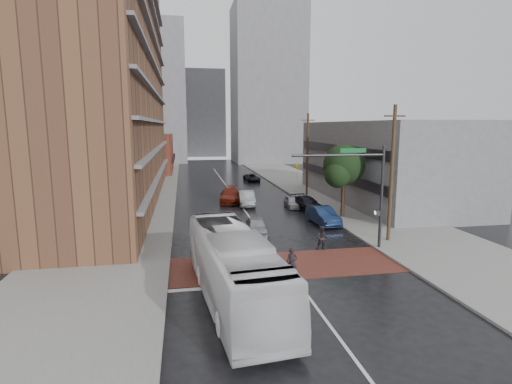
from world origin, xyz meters
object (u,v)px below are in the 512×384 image
car_travel_b (247,198)px  car_parked_near (323,216)px  car_parked_far (293,202)px  car_travel_a (256,227)px  car_travel_c (230,195)px  suv_travel (252,178)px  car_parked_mid (307,203)px  pedestrian_a (292,263)px  pedestrian_b (322,238)px  transit_bus (234,267)px

car_travel_b → car_parked_near: car_travel_b is taller
car_parked_near → car_parked_far: bearing=91.6°
car_travel_a → car_travel_c: 14.23m
car_travel_b → car_parked_far: car_travel_b is taller
suv_travel → car_parked_mid: size_ratio=0.89×
pedestrian_a → car_travel_b: size_ratio=0.36×
pedestrian_a → car_parked_near: 12.97m
car_travel_b → car_travel_c: (-1.55, 2.24, 0.00)m
car_travel_b → car_travel_c: 2.72m
car_travel_c → suv_travel: car_travel_c is taller
car_parked_near → car_parked_mid: bearing=82.4°
pedestrian_b → car_parked_far: bearing=100.6°
transit_bus → car_travel_b: 23.86m
car_parked_far → pedestrian_b: bearing=-94.6°
pedestrian_b → suv_travel: (1.09, 35.15, -0.26)m
transit_bus → car_travel_b: (4.35, 23.44, -0.93)m
transit_bus → pedestrian_b: (7.04, 6.91, -0.86)m
car_travel_a → pedestrian_b: bearing=-44.9°
transit_bus → car_travel_a: size_ratio=3.01×
pedestrian_b → car_travel_a: size_ratio=0.41×
car_travel_a → car_parked_far: 11.46m
car_travel_b → car_travel_c: bearing=128.8°
pedestrian_b → car_parked_near: pedestrian_b is taller
car_travel_a → car_parked_near: bearing=26.1°
car_travel_b → suv_travel: size_ratio=1.11×
pedestrian_b → car_travel_c: size_ratio=0.31×
pedestrian_b → car_parked_mid: bearing=95.0°
car_parked_near → pedestrian_b: bearing=-113.7°
pedestrian_b → car_parked_near: bearing=87.9°
car_travel_c → car_parked_far: 7.49m
transit_bus → car_travel_c: 25.85m
car_travel_a → car_travel_c: (-0.43, 14.22, 0.08)m
pedestrian_b → car_parked_mid: size_ratio=0.36×
car_travel_c → car_parked_mid: 9.25m
transit_bus → suv_travel: (8.13, 42.07, -1.12)m
car_travel_a → transit_bus: bearing=-100.7°
suv_travel → car_parked_mid: 22.24m
car_travel_b → car_travel_a: bearing=-91.3°
pedestrian_a → suv_travel: pedestrian_a is taller
car_parked_near → pedestrian_a: bearing=-121.1°
pedestrian_b → car_parked_far: size_ratio=0.47×
suv_travel → car_travel_a: bearing=-104.4°
car_parked_near → car_parked_mid: size_ratio=0.98×
car_travel_a → car_travel_b: 12.04m
car_travel_b → suv_travel: car_travel_b is taller
pedestrian_b → suv_travel: 35.17m
car_travel_a → suv_travel: car_travel_a is taller
transit_bus → car_travel_c: (2.80, 25.68, -0.93)m
car_travel_b → suv_travel: (3.78, 18.63, -0.19)m
car_travel_a → car_parked_near: (6.38, 2.46, 0.07)m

